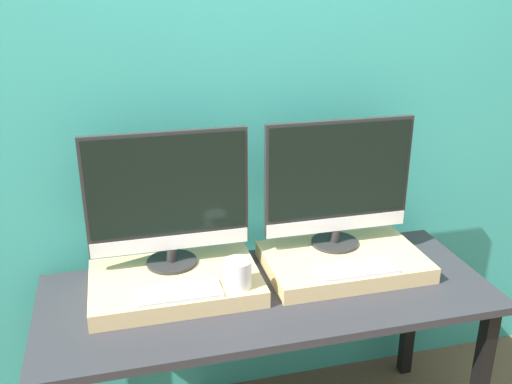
# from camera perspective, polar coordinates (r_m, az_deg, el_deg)

# --- Properties ---
(wall_back) EXTENTS (8.00, 0.04, 2.60)m
(wall_back) POSITION_cam_1_polar(r_m,az_deg,el_deg) (2.25, -1.39, 8.34)
(wall_back) COLOR teal
(wall_back) RESTS_ON ground_plane
(workbench) EXTENTS (1.64, 0.65, 0.71)m
(workbench) POSITION_cam_1_polar(r_m,az_deg,el_deg) (2.15, 1.20, -11.56)
(workbench) COLOR #2D2D33
(workbench) RESTS_ON ground_plane
(wooden_riser_left) EXTENTS (0.61, 0.40, 0.06)m
(wooden_riser_left) POSITION_cam_1_polar(r_m,az_deg,el_deg) (2.12, -8.07, -8.99)
(wooden_riser_left) COLOR #D6B77F
(wooden_riser_left) RESTS_ON workbench
(monitor_left) EXTENTS (0.59, 0.19, 0.51)m
(monitor_left) POSITION_cam_1_polar(r_m,az_deg,el_deg) (2.07, -8.80, -0.50)
(monitor_left) COLOR #282828
(monitor_left) RESTS_ON wooden_riser_left
(keyboard_left) EXTENTS (0.29, 0.12, 0.01)m
(keyboard_left) POSITION_cam_1_polar(r_m,az_deg,el_deg) (1.98, -7.66, -9.89)
(keyboard_left) COLOR silver
(keyboard_left) RESTS_ON wooden_riser_left
(mug) EXTENTS (0.09, 0.09, 0.10)m
(mug) POSITION_cam_1_polar(r_m,az_deg,el_deg) (1.99, -1.80, -8.15)
(mug) COLOR white
(mug) RESTS_ON wooden_riser_left
(wooden_riser_right) EXTENTS (0.61, 0.40, 0.06)m
(wooden_riser_right) POSITION_cam_1_polar(r_m,az_deg,el_deg) (2.26, 8.72, -6.88)
(wooden_riser_right) COLOR #D6B77F
(wooden_riser_right) RESTS_ON workbench
(monitor_right) EXTENTS (0.59, 0.19, 0.51)m
(monitor_right) POSITION_cam_1_polar(r_m,az_deg,el_deg) (2.22, 8.22, 1.06)
(monitor_right) COLOR #282828
(monitor_right) RESTS_ON wooden_riser_right
(keyboard_right) EXTENTS (0.29, 0.12, 0.01)m
(keyboard_right) POSITION_cam_1_polar(r_m,az_deg,el_deg) (2.14, 10.12, -7.55)
(keyboard_right) COLOR silver
(keyboard_right) RESTS_ON wooden_riser_right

